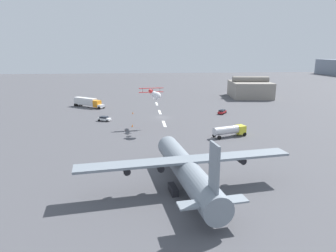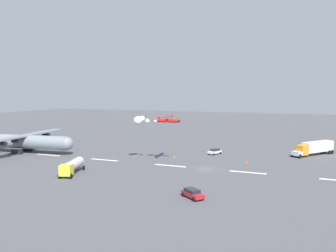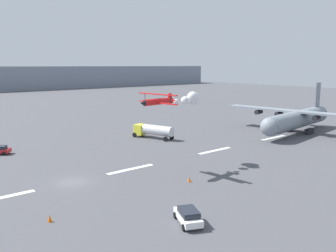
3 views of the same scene
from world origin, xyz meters
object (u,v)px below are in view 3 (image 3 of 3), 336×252
traffic_cone_far (189,179)px  cargo_transport_plane (295,119)px  followme_car_yellow (188,216)px  stunt_biplane_red (183,99)px  fuel_tanker_truck (153,130)px  traffic_cone_near (50,218)px

traffic_cone_far → cargo_transport_plane: bearing=12.8°
cargo_transport_plane → followme_car_yellow: size_ratio=7.81×
stunt_biplane_red → traffic_cone_far: (-4.54, -6.52, -9.99)m
fuel_tanker_truck → traffic_cone_near: (-32.35, -25.92, -1.37)m
fuel_tanker_truck → traffic_cone_far: (-13.29, -25.80, -1.37)m
followme_car_yellow → traffic_cone_far: followme_car_yellow is taller
traffic_cone_near → cargo_transport_plane: bearing=8.9°
cargo_transport_plane → traffic_cone_near: bearing=-171.1°
fuel_tanker_truck → followme_car_yellow: (-21.92, -34.95, -0.93)m
followme_car_yellow → traffic_cone_far: size_ratio=5.99×
traffic_cone_near → traffic_cone_far: (19.06, 0.12, 0.00)m
traffic_cone_far → followme_car_yellow: bearing=-133.3°
stunt_biplane_red → followme_car_yellow: bearing=-130.0°
stunt_biplane_red → traffic_cone_near: size_ratio=16.32×
stunt_biplane_red → followme_car_yellow: stunt_biplane_red is taller
cargo_transport_plane → traffic_cone_far: size_ratio=46.80×
cargo_transport_plane → traffic_cone_near: (-60.33, -9.49, -2.99)m
traffic_cone_far → traffic_cone_near: bearing=-179.6°
stunt_biplane_red → traffic_cone_far: 12.77m
stunt_biplane_red → followme_car_yellow: 22.60m
stunt_biplane_red → traffic_cone_near: bearing=-164.3°
cargo_transport_plane → traffic_cone_near: size_ratio=46.80×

